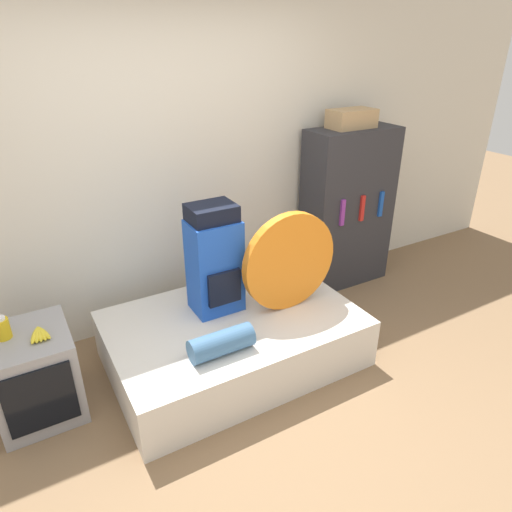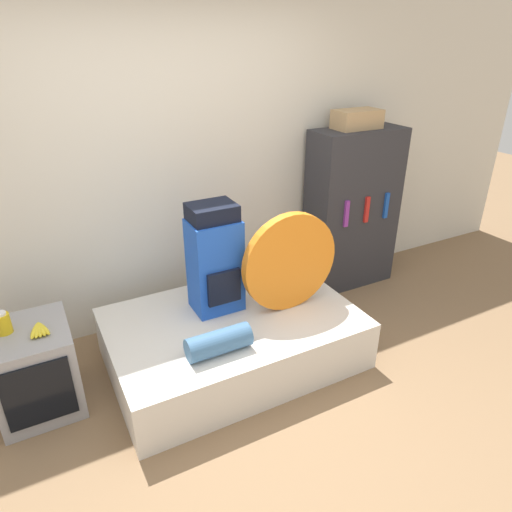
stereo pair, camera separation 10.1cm
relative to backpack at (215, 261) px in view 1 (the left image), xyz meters
name	(u,v)px [view 1 (the left image)]	position (x,y,z in m)	size (l,w,h in m)	color
ground_plane	(273,441)	(-0.11, -1.00, -0.78)	(16.00, 16.00, 0.00)	#846647
wall_back	(161,169)	(-0.11, 0.68, 0.52)	(8.00, 0.05, 2.60)	silver
bed	(233,338)	(0.05, -0.18, -0.59)	(1.78, 1.18, 0.38)	silver
backpack	(215,261)	(0.00, 0.00, 0.00)	(0.35, 0.31, 0.82)	blue
tent_bag	(289,261)	(0.48, -0.24, -0.02)	(0.75, 0.07, 0.75)	orange
sleeping_roll	(221,343)	(-0.21, -0.51, -0.32)	(0.43, 0.16, 0.16)	#3D668E
television	(35,374)	(-1.29, -0.01, -0.48)	(0.49, 0.57, 0.59)	#939399
canister	(2,328)	(-1.40, 0.04, -0.12)	(0.09, 0.09, 0.14)	gold
banana_bunch	(39,334)	(-1.21, -0.06, -0.17)	(0.13, 0.18, 0.03)	yellow
bookshelf	(347,209)	(1.58, 0.42, -0.03)	(0.86, 0.40, 1.50)	#2D2D33
cardboard_box	(352,119)	(1.55, 0.43, 0.80)	(0.41, 0.23, 0.16)	tan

